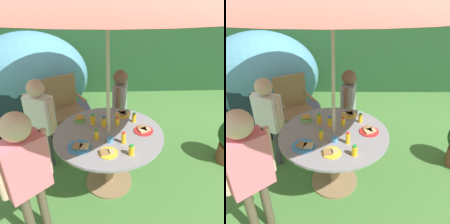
# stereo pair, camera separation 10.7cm
# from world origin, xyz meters

# --- Properties ---
(ground_plane) EXTENTS (10.00, 10.00, 0.02)m
(ground_plane) POSITION_xyz_m (0.00, 0.00, -0.01)
(ground_plane) COLOR #477A38
(hedge_backdrop) EXTENTS (9.00, 0.70, 2.02)m
(hedge_backdrop) POSITION_xyz_m (0.00, 3.29, 1.01)
(hedge_backdrop) COLOR #234C28
(hedge_backdrop) RESTS_ON ground_plane
(garden_table) EXTENTS (1.21, 1.21, 0.74)m
(garden_table) POSITION_xyz_m (0.00, 0.00, 0.55)
(garden_table) COLOR #93704C
(garden_table) RESTS_ON ground_plane
(wooden_chair) EXTENTS (0.66, 0.63, 1.01)m
(wooden_chair) POSITION_xyz_m (-0.67, 1.09, 0.57)
(wooden_chair) COLOR #93704C
(wooden_chair) RESTS_ON ground_plane
(dome_tent) EXTENTS (2.12, 2.12, 1.57)m
(dome_tent) POSITION_xyz_m (-1.37, 1.88, 0.78)
(dome_tent) COLOR teal
(dome_tent) RESTS_ON ground_plane
(child_in_grey_shirt) EXTENTS (0.24, 0.40, 1.20)m
(child_in_grey_shirt) POSITION_xyz_m (0.19, 0.83, 0.77)
(child_in_grey_shirt) COLOR #3F3F47
(child_in_grey_shirt) RESTS_ON ground_plane
(child_in_white_shirt) EXTENTS (0.39, 0.29, 1.24)m
(child_in_white_shirt) POSITION_xyz_m (-0.84, 0.36, 0.79)
(child_in_white_shirt) COLOR #3F3F47
(child_in_white_shirt) RESTS_ON ground_plane
(child_in_pink_shirt) EXTENTS (0.39, 0.38, 1.35)m
(child_in_pink_shirt) POSITION_xyz_m (-0.69, -0.64, 0.86)
(child_in_pink_shirt) COLOR brown
(child_in_pink_shirt) RESTS_ON ground_plane
(snack_bowl) EXTENTS (0.13, 0.13, 0.07)m
(snack_bowl) POSITION_xyz_m (-0.34, 0.26, 0.78)
(snack_bowl) COLOR #66B259
(snack_bowl) RESTS_ON garden_table
(plate_center_back) EXTENTS (0.22, 0.22, 0.03)m
(plate_center_back) POSITION_xyz_m (0.39, 0.01, 0.76)
(plate_center_back) COLOR red
(plate_center_back) RESTS_ON garden_table
(plate_mid_right) EXTENTS (0.23, 0.23, 0.03)m
(plate_mid_right) POSITION_xyz_m (-0.29, -0.27, 0.75)
(plate_mid_right) COLOR #338CD8
(plate_mid_right) RESTS_ON garden_table
(plate_mid_left) EXTENTS (0.19, 0.19, 0.03)m
(plate_mid_left) POSITION_xyz_m (0.19, 0.39, 0.76)
(plate_mid_left) COLOR yellow
(plate_mid_left) RESTS_ON garden_table
(plate_back_edge) EXTENTS (0.19, 0.19, 0.03)m
(plate_back_edge) POSITION_xyz_m (-0.02, -0.37, 0.75)
(plate_back_edge) COLOR yellow
(plate_back_edge) RESTS_ON garden_table
(juice_bottle_near_left) EXTENTS (0.05, 0.05, 0.13)m
(juice_bottle_near_left) POSITION_xyz_m (0.15, -0.20, 0.80)
(juice_bottle_near_left) COLOR yellow
(juice_bottle_near_left) RESTS_ON garden_table
(juice_bottle_near_right) EXTENTS (0.06, 0.06, 0.13)m
(juice_bottle_near_right) POSITION_xyz_m (-0.18, 0.19, 0.80)
(juice_bottle_near_right) COLOR yellow
(juice_bottle_near_right) RESTS_ON garden_table
(juice_bottle_far_left) EXTENTS (0.05, 0.05, 0.12)m
(juice_bottle_far_left) POSITION_xyz_m (0.31, 0.22, 0.80)
(juice_bottle_far_left) COLOR yellow
(juice_bottle_far_left) RESTS_ON garden_table
(juice_bottle_far_right) EXTENTS (0.06, 0.06, 0.11)m
(juice_bottle_far_right) POSITION_xyz_m (0.20, -0.39, 0.80)
(juice_bottle_far_right) COLOR yellow
(juice_bottle_far_right) RESTS_ON garden_table
(juice_bottle_center_front) EXTENTS (0.05, 0.05, 0.11)m
(juice_bottle_center_front) POSITION_xyz_m (0.11, 0.15, 0.79)
(juice_bottle_center_front) COLOR yellow
(juice_bottle_center_front) RESTS_ON garden_table
(juice_bottle_front_edge) EXTENTS (0.05, 0.05, 0.12)m
(juice_bottle_front_edge) POSITION_xyz_m (-0.05, 0.13, 0.80)
(juice_bottle_front_edge) COLOR yellow
(juice_bottle_front_edge) RESTS_ON garden_table
(juice_bottle_spot_a) EXTENTS (0.05, 0.05, 0.12)m
(juice_bottle_spot_a) POSITION_xyz_m (-0.13, -0.13, 0.80)
(juice_bottle_spot_a) COLOR yellow
(juice_bottle_spot_a) RESTS_ON garden_table
(cup_near) EXTENTS (0.07, 0.07, 0.06)m
(cup_near) POSITION_xyz_m (0.01, -0.18, 0.77)
(cup_near) COLOR #4C99D8
(cup_near) RESTS_ON garden_table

